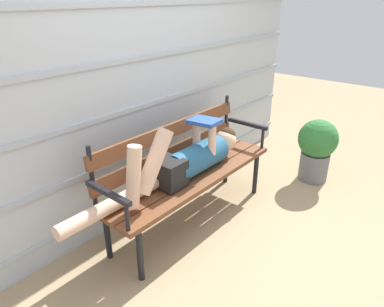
{
  "coord_description": "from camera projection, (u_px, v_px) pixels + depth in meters",
  "views": [
    {
      "loc": [
        -1.94,
        -1.52,
        1.79
      ],
      "look_at": [
        0.0,
        0.09,
        0.63
      ],
      "focal_mm": 33.0,
      "sensor_mm": 36.0,
      "label": 1
    }
  ],
  "objects": [
    {
      "name": "potted_plant",
      "position": [
        317.0,
        147.0,
        3.57
      ],
      "size": [
        0.39,
        0.39,
        0.65
      ],
      "color": "slate",
      "rests_on": "ground"
    },
    {
      "name": "house_siding",
      "position": [
        146.0,
        80.0,
        2.85
      ],
      "size": [
        4.37,
        0.08,
        2.29
      ],
      "color": "#B2BCC6",
      "rests_on": "ground"
    },
    {
      "name": "ground_plane",
      "position": [
        201.0,
        224.0,
        2.99
      ],
      "size": [
        12.0,
        12.0,
        0.0
      ],
      "primitive_type": "plane",
      "color": "tan"
    },
    {
      "name": "park_bench",
      "position": [
        186.0,
        166.0,
        2.88
      ],
      "size": [
        1.7,
        0.46,
        0.9
      ],
      "color": "brown",
      "rests_on": "ground"
    },
    {
      "name": "reclining_person",
      "position": [
        185.0,
        161.0,
        2.74
      ],
      "size": [
        1.73,
        0.26,
        0.53
      ],
      "color": "#23567A"
    }
  ]
}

